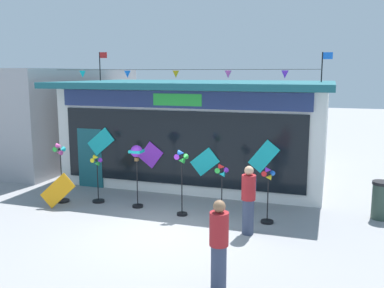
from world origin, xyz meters
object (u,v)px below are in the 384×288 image
(wind_spinner_center_left, at_px, (137,158))
(person_near_camera, at_px, (249,198))
(wind_spinner_right, at_px, (222,187))
(person_mid_plaza, at_px, (219,245))
(wind_spinner_far_left, at_px, (61,170))
(wind_spinner_center_right, at_px, (181,173))
(kite_shop_building, at_px, (201,129))
(wind_spinner_far_right, at_px, (268,192))
(wind_spinner_left, at_px, (97,178))
(trash_bin, at_px, (381,200))
(display_kite_on_ground, at_px, (58,191))

(wind_spinner_center_left, xyz_separation_m, person_near_camera, (3.42, -1.02, -0.57))
(wind_spinner_right, relative_size, person_mid_plaza, 0.88)
(wind_spinner_far_left, height_order, wind_spinner_center_right, wind_spinner_center_right)
(person_mid_plaza, bearing_deg, person_near_camera, -30.58)
(kite_shop_building, distance_m, wind_spinner_center_left, 4.05)
(wind_spinner_center_left, bearing_deg, wind_spinner_far_left, -173.52)
(wind_spinner_far_left, distance_m, wind_spinner_far_right, 6.13)
(wind_spinner_left, relative_size, trash_bin, 1.43)
(wind_spinner_left, relative_size, wind_spinner_right, 0.99)
(kite_shop_building, relative_size, wind_spinner_center_right, 5.05)
(wind_spinner_left, xyz_separation_m, wind_spinner_center_right, (2.79, -0.33, 0.44))
(person_near_camera, bearing_deg, wind_spinner_far_left, 172.33)
(kite_shop_building, distance_m, trash_bin, 6.67)
(wind_spinner_center_right, xyz_separation_m, wind_spinner_right, (1.07, 0.18, -0.34))
(wind_spinner_center_left, bearing_deg, trash_bin, 9.75)
(wind_spinner_center_left, xyz_separation_m, wind_spinner_far_right, (3.76, -0.15, -0.62))
(person_near_camera, bearing_deg, wind_spinner_center_right, 159.15)
(wind_spinner_right, distance_m, wind_spinner_far_right, 1.23)
(person_mid_plaza, bearing_deg, wind_spinner_center_left, 10.58)
(person_near_camera, bearing_deg, kite_shop_building, 118.43)
(display_kite_on_ground, bearing_deg, wind_spinner_right, 8.13)
(wind_spinner_center_left, xyz_separation_m, wind_spinner_center_right, (1.46, -0.29, -0.26))
(wind_spinner_far_right, bearing_deg, display_kite_on_ground, -173.98)
(trash_bin, bearing_deg, wind_spinner_far_left, -171.11)
(wind_spinner_left, distance_m, wind_spinner_center_right, 2.84)
(wind_spinner_far_right, bearing_deg, wind_spinner_left, 177.81)
(wind_spinner_right, height_order, trash_bin, wind_spinner_right)
(wind_spinner_left, bearing_deg, person_mid_plaza, -39.45)
(wind_spinner_center_left, xyz_separation_m, display_kite_on_ground, (-2.14, -0.77, -0.95))
(wind_spinner_left, xyz_separation_m, person_near_camera, (4.75, -1.07, 0.12))
(wind_spinner_far_right, height_order, person_mid_plaza, person_mid_plaza)
(wind_spinner_right, xyz_separation_m, trash_bin, (4.05, 1.24, -0.34))
(person_near_camera, bearing_deg, trash_bin, 34.10)
(person_near_camera, bearing_deg, wind_spinner_far_right, 68.80)
(wind_spinner_left, bearing_deg, wind_spinner_far_right, -2.19)
(wind_spinner_far_left, distance_m, wind_spinner_left, 1.11)
(wind_spinner_center_right, relative_size, trash_bin, 1.78)
(wind_spinner_far_left, relative_size, display_kite_on_ground, 1.89)
(wind_spinner_center_right, xyz_separation_m, display_kite_on_ground, (-3.60, -0.49, -0.69))
(wind_spinner_center_left, distance_m, trash_bin, 6.74)
(wind_spinner_far_left, height_order, wind_spinner_center_left, wind_spinner_center_left)
(trash_bin, bearing_deg, wind_spinner_far_right, -155.53)
(kite_shop_building, bearing_deg, wind_spinner_far_right, -53.39)
(display_kite_on_ground, bearing_deg, wind_spinner_far_right, 6.02)
(kite_shop_building, distance_m, wind_spinner_far_right, 5.24)
(trash_bin, bearing_deg, wind_spinner_left, -172.16)
(wind_spinner_far_left, height_order, display_kite_on_ground, wind_spinner_far_left)
(wind_spinner_right, height_order, display_kite_on_ground, wind_spinner_right)
(wind_spinner_left, xyz_separation_m, wind_spinner_center_left, (1.33, -0.04, 0.70))
(kite_shop_building, relative_size, wind_spinner_left, 6.31)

